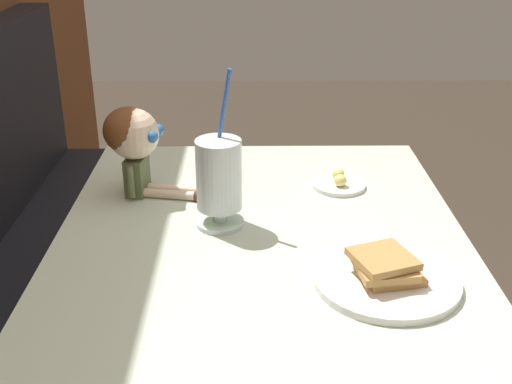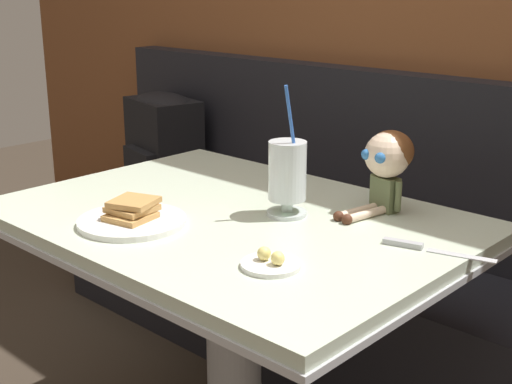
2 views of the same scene
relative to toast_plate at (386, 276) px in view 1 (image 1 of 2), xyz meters
name	(u,v)px [view 1 (image 1 of 2)]	position (x,y,z in m)	size (l,w,h in m)	color
diner_table	(261,335)	(0.12, 0.21, -0.21)	(1.11, 0.81, 0.74)	beige
toast_plate	(386,276)	(0.00, 0.00, 0.00)	(0.25, 0.25, 0.06)	white
milkshake_glass	(219,179)	(0.22, 0.29, 0.09)	(0.10, 0.10, 0.32)	silver
butter_saucer	(339,183)	(0.40, 0.03, -0.01)	(0.12, 0.12, 0.04)	white
butter_knife	(217,159)	(0.56, 0.31, -0.01)	(0.23, 0.08, 0.01)	silver
seated_doll	(134,139)	(0.37, 0.48, 0.11)	(0.13, 0.23, 0.20)	#5B6642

